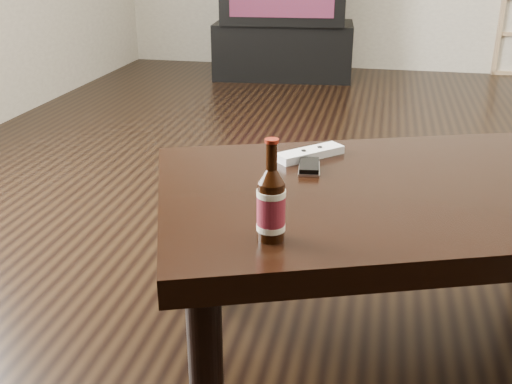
% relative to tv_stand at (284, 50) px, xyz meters
% --- Properties ---
extents(floor, '(5.00, 6.00, 0.01)m').
position_rel_tv_stand_xyz_m(floor, '(1.09, -2.54, -0.21)').
color(floor, black).
rests_on(floor, ground).
extents(tv_stand, '(1.09, 0.62, 0.42)m').
position_rel_tv_stand_xyz_m(tv_stand, '(0.00, 0.00, 0.00)').
color(tv_stand, black).
rests_on(tv_stand, floor).
extents(coffee_table, '(1.41, 1.10, 0.46)m').
position_rel_tv_stand_xyz_m(coffee_table, '(0.88, -3.28, 0.19)').
color(coffee_table, black).
rests_on(coffee_table, floor).
extents(beer_bottle, '(0.07, 0.07, 0.21)m').
position_rel_tv_stand_xyz_m(beer_bottle, '(0.59, -3.63, 0.33)').
color(beer_bottle, black).
rests_on(beer_bottle, coffee_table).
extents(phone, '(0.07, 0.11, 0.02)m').
position_rel_tv_stand_xyz_m(phone, '(0.61, -3.23, 0.26)').
color(phone, '#B6B6B8').
rests_on(phone, coffee_table).
extents(remote, '(0.18, 0.18, 0.02)m').
position_rel_tv_stand_xyz_m(remote, '(0.60, -3.14, 0.26)').
color(remote, white).
rests_on(remote, coffee_table).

